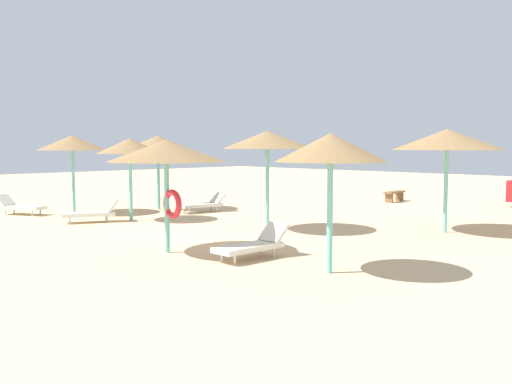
{
  "coord_description": "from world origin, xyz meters",
  "views": [
    {
      "loc": [
        11.77,
        -8.63,
        2.57
      ],
      "look_at": [
        0.0,
        3.0,
        1.2
      ],
      "focal_mm": 39.04,
      "sensor_mm": 36.0,
      "label": 1
    }
  ],
  "objects_px": {
    "parasol_0": "(331,148)",
    "lounger_2": "(204,204)",
    "parasol_2": "(158,142)",
    "parasol_3": "(130,146)",
    "parasol_4": "(72,143)",
    "parasol_7": "(447,140)",
    "bench_1": "(394,194)",
    "parasol_6": "(166,152)",
    "parasol_5": "(267,140)",
    "lounger_3": "(93,213)",
    "lounger_4": "(20,206)",
    "lounger_0": "(253,245)"
  },
  "relations": [
    {
      "from": "parasol_0",
      "to": "lounger_2",
      "type": "xyz_separation_m",
      "value": [
        -9.89,
        4.81,
        -2.21
      ]
    },
    {
      "from": "parasol_2",
      "to": "parasol_0",
      "type": "bearing_deg",
      "value": -19.04
    },
    {
      "from": "parasol_3",
      "to": "parasol_4",
      "type": "distance_m",
      "value": 3.31
    },
    {
      "from": "parasol_3",
      "to": "parasol_7",
      "type": "height_order",
      "value": "parasol_7"
    },
    {
      "from": "parasol_4",
      "to": "bench_1",
      "type": "height_order",
      "value": "parasol_4"
    },
    {
      "from": "parasol_6",
      "to": "parasol_0",
      "type": "bearing_deg",
      "value": 14.46
    },
    {
      "from": "parasol_0",
      "to": "parasol_4",
      "type": "bearing_deg",
      "value": 175.46
    },
    {
      "from": "parasol_0",
      "to": "parasol_4",
      "type": "height_order",
      "value": "parasol_4"
    },
    {
      "from": "parasol_6",
      "to": "parasol_7",
      "type": "height_order",
      "value": "parasol_7"
    },
    {
      "from": "parasol_4",
      "to": "parasol_5",
      "type": "relative_size",
      "value": 0.98
    },
    {
      "from": "parasol_4",
      "to": "parasol_6",
      "type": "bearing_deg",
      "value": -13.11
    },
    {
      "from": "parasol_2",
      "to": "lounger_3",
      "type": "xyz_separation_m",
      "value": [
        1.58,
        -3.79,
        -2.4
      ]
    },
    {
      "from": "parasol_0",
      "to": "bench_1",
      "type": "bearing_deg",
      "value": 116.59
    },
    {
      "from": "parasol_0",
      "to": "parasol_6",
      "type": "height_order",
      "value": "parasol_0"
    },
    {
      "from": "bench_1",
      "to": "parasol_5",
      "type": "bearing_deg",
      "value": -79.28
    },
    {
      "from": "parasol_3",
      "to": "parasol_5",
      "type": "height_order",
      "value": "parasol_5"
    },
    {
      "from": "parasol_3",
      "to": "lounger_4",
      "type": "xyz_separation_m",
      "value": [
        -4.31,
        -2.12,
        -2.24
      ]
    },
    {
      "from": "parasol_7",
      "to": "parasol_0",
      "type": "bearing_deg",
      "value": -82.55
    },
    {
      "from": "parasol_6",
      "to": "lounger_4",
      "type": "bearing_deg",
      "value": 177.46
    },
    {
      "from": "parasol_4",
      "to": "parasol_5",
      "type": "bearing_deg",
      "value": 14.64
    },
    {
      "from": "parasol_6",
      "to": "parasol_7",
      "type": "bearing_deg",
      "value": 67.46
    },
    {
      "from": "parasol_4",
      "to": "lounger_4",
      "type": "relative_size",
      "value": 1.52
    },
    {
      "from": "parasol_0",
      "to": "lounger_2",
      "type": "relative_size",
      "value": 1.44
    },
    {
      "from": "parasol_2",
      "to": "lounger_4",
      "type": "bearing_deg",
      "value": -115.41
    },
    {
      "from": "parasol_6",
      "to": "lounger_4",
      "type": "relative_size",
      "value": 1.44
    },
    {
      "from": "lounger_0",
      "to": "parasol_2",
      "type": "bearing_deg",
      "value": 156.75
    },
    {
      "from": "parasol_0",
      "to": "lounger_4",
      "type": "bearing_deg",
      "value": -177.53
    },
    {
      "from": "lounger_3",
      "to": "bench_1",
      "type": "distance_m",
      "value": 13.79
    },
    {
      "from": "lounger_0",
      "to": "parasol_4",
      "type": "bearing_deg",
      "value": 174.09
    },
    {
      "from": "parasol_3",
      "to": "lounger_3",
      "type": "xyz_separation_m",
      "value": [
        -0.49,
        -1.2,
        -2.23
      ]
    },
    {
      "from": "parasol_3",
      "to": "lounger_0",
      "type": "distance_m",
      "value": 8.17
    },
    {
      "from": "lounger_3",
      "to": "lounger_4",
      "type": "distance_m",
      "value": 3.93
    },
    {
      "from": "parasol_3",
      "to": "lounger_3",
      "type": "distance_m",
      "value": 2.58
    },
    {
      "from": "parasol_2",
      "to": "bench_1",
      "type": "height_order",
      "value": "parasol_2"
    },
    {
      "from": "parasol_5",
      "to": "lounger_3",
      "type": "relative_size",
      "value": 1.55
    },
    {
      "from": "parasol_2",
      "to": "lounger_3",
      "type": "relative_size",
      "value": 1.53
    },
    {
      "from": "parasol_4",
      "to": "lounger_2",
      "type": "height_order",
      "value": "parasol_4"
    },
    {
      "from": "parasol_3",
      "to": "lounger_0",
      "type": "height_order",
      "value": "parasol_3"
    },
    {
      "from": "parasol_4",
      "to": "parasol_7",
      "type": "distance_m",
      "value": 13.46
    },
    {
      "from": "parasol_5",
      "to": "parasol_4",
      "type": "bearing_deg",
      "value": -165.36
    },
    {
      "from": "parasol_7",
      "to": "parasol_6",
      "type": "bearing_deg",
      "value": -112.54
    },
    {
      "from": "bench_1",
      "to": "parasol_4",
      "type": "bearing_deg",
      "value": -116.35
    },
    {
      "from": "lounger_3",
      "to": "parasol_4",
      "type": "bearing_deg",
      "value": 165.39
    },
    {
      "from": "lounger_3",
      "to": "lounger_4",
      "type": "relative_size",
      "value": 0.99
    },
    {
      "from": "parasol_3",
      "to": "lounger_4",
      "type": "distance_m",
      "value": 5.3
    },
    {
      "from": "parasol_3",
      "to": "parasol_6",
      "type": "relative_size",
      "value": 1.01
    },
    {
      "from": "parasol_7",
      "to": "bench_1",
      "type": "distance_m",
      "value": 9.48
    },
    {
      "from": "parasol_5",
      "to": "lounger_3",
      "type": "xyz_separation_m",
      "value": [
        -5.44,
        -2.88,
        -2.42
      ]
    },
    {
      "from": "lounger_3",
      "to": "lounger_4",
      "type": "xyz_separation_m",
      "value": [
        -3.82,
        -0.92,
        -0.0
      ]
    },
    {
      "from": "parasol_5",
      "to": "lounger_0",
      "type": "height_order",
      "value": "parasol_5"
    }
  ]
}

